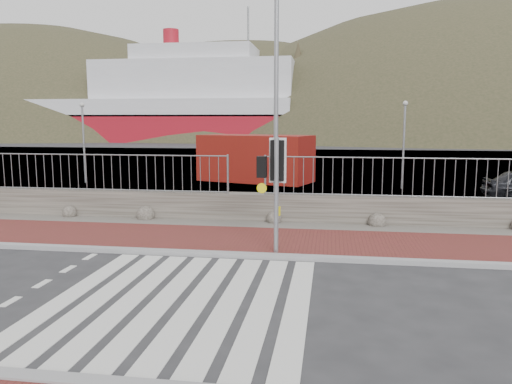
% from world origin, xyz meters
% --- Properties ---
extents(ground, '(220.00, 220.00, 0.00)m').
position_xyz_m(ground, '(0.00, 0.00, 0.00)').
color(ground, '#28282B').
rests_on(ground, ground).
extents(sidewalk_far, '(40.00, 3.00, 0.08)m').
position_xyz_m(sidewalk_far, '(0.00, 4.50, 0.04)').
color(sidewalk_far, maroon).
rests_on(sidewalk_far, ground).
extents(kerb_far, '(40.00, 0.25, 0.12)m').
position_xyz_m(kerb_far, '(0.00, 3.00, 0.05)').
color(kerb_far, gray).
rests_on(kerb_far, ground).
extents(zebra_crossing, '(4.62, 5.60, 0.01)m').
position_xyz_m(zebra_crossing, '(-0.00, 0.00, 0.01)').
color(zebra_crossing, silver).
rests_on(zebra_crossing, ground).
extents(gravel_strip, '(40.00, 1.50, 0.06)m').
position_xyz_m(gravel_strip, '(0.00, 6.50, 0.03)').
color(gravel_strip, '#59544C').
rests_on(gravel_strip, ground).
extents(stone_wall, '(40.00, 0.60, 0.90)m').
position_xyz_m(stone_wall, '(0.00, 7.30, 0.45)').
color(stone_wall, '#46413A').
rests_on(stone_wall, ground).
extents(railing, '(18.07, 0.07, 1.22)m').
position_xyz_m(railing, '(0.00, 7.15, 1.82)').
color(railing, gray).
rests_on(railing, stone_wall).
extents(quay, '(120.00, 40.00, 0.50)m').
position_xyz_m(quay, '(0.00, 27.90, 0.00)').
color(quay, '#4C4C4F').
rests_on(quay, ground).
extents(water, '(220.00, 50.00, 0.05)m').
position_xyz_m(water, '(0.00, 62.90, 0.00)').
color(water, '#3F4C54').
rests_on(water, ground).
extents(ferry, '(50.00, 16.00, 20.00)m').
position_xyz_m(ferry, '(-24.65, 67.90, 5.36)').
color(ferry, maroon).
rests_on(ferry, ground).
extents(hills_backdrop, '(254.00, 90.00, 100.00)m').
position_xyz_m(hills_backdrop, '(6.74, 87.90, -23.05)').
color(hills_backdrop, '#2F321E').
rests_on(hills_backdrop, ground).
extents(traffic_signal_far, '(0.69, 0.28, 2.84)m').
position_xyz_m(traffic_signal_far, '(1.33, 3.31, 2.06)').
color(traffic_signal_far, gray).
rests_on(traffic_signal_far, ground).
extents(streetlight, '(1.80, 0.63, 8.62)m').
position_xyz_m(streetlight, '(0.97, 8.14, 4.85)').
color(streetlight, gray).
rests_on(streetlight, ground).
extents(shipping_container, '(6.35, 4.19, 2.45)m').
position_xyz_m(shipping_container, '(-1.33, 17.83, 1.22)').
color(shipping_container, maroon).
rests_on(shipping_container, ground).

